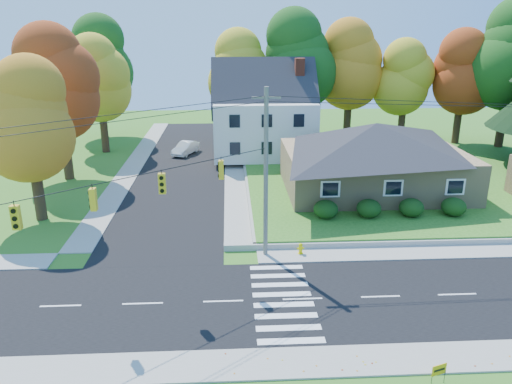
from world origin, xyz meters
TOP-DOWN VIEW (x-y plane):
  - ground at (0.00, 0.00)m, footprint 120.00×120.00m
  - road_main at (0.00, 0.00)m, footprint 90.00×8.00m
  - road_cross at (-8.00, 26.00)m, footprint 8.00×44.00m
  - sidewalk_north at (0.00, 5.00)m, footprint 90.00×2.00m
  - sidewalk_south at (0.00, -5.00)m, footprint 90.00×2.00m
  - lawn at (13.00, 21.00)m, footprint 30.00×30.00m
  - ranch_house at (8.00, 16.00)m, footprint 14.60×10.60m
  - colonial_house at (0.04, 28.00)m, footprint 10.40×8.40m
  - hedge_row at (7.50, 9.80)m, footprint 10.70×1.70m
  - traffic_infrastructure at (-0.15, 1.35)m, footprint 38.10×10.66m
  - tree_lot_0 at (-2.00, 34.00)m, footprint 6.72×6.72m
  - tree_lot_1 at (4.00, 33.00)m, footprint 7.84×7.84m
  - tree_lot_2 at (10.00, 34.00)m, footprint 7.28×7.28m
  - tree_lot_3 at (16.00, 33.00)m, footprint 6.16×6.16m
  - tree_lot_4 at (22.00, 32.00)m, footprint 6.72×6.72m
  - tree_west_0 at (-17.00, 12.00)m, footprint 6.16×6.16m
  - tree_west_1 at (-18.00, 22.00)m, footprint 7.28×7.28m
  - tree_west_2 at (-17.00, 32.00)m, footprint 6.72×6.72m
  - tree_west_3 at (-19.00, 40.00)m, footprint 7.84×7.84m
  - white_car at (-8.19, 30.32)m, footprint 2.87×4.29m
  - fire_hydrant at (0.62, 5.14)m, footprint 0.43×0.33m
  - yard_sign at (4.32, -6.47)m, footprint 0.65×0.24m

SIDE VIEW (x-z plane):
  - ground at x=0.00m, z-range 0.00..0.00m
  - road_main at x=0.00m, z-range 0.00..0.02m
  - road_cross at x=-8.00m, z-range 0.00..0.02m
  - sidewalk_north at x=0.00m, z-range 0.00..0.08m
  - sidewalk_south at x=0.00m, z-range 0.00..0.08m
  - lawn at x=13.00m, z-range 0.00..0.50m
  - fire_hydrant at x=0.62m, z-range -0.02..0.74m
  - yard_sign at x=4.32m, z-range 0.18..1.02m
  - white_car at x=-8.19m, z-range 0.02..1.36m
  - hedge_row at x=7.50m, z-range 0.50..1.77m
  - ranch_house at x=8.00m, z-range 0.57..5.97m
  - colonial_house at x=0.04m, z-range -0.22..9.38m
  - traffic_infrastructure at x=-0.15m, z-range 0.15..10.15m
  - tree_west_0 at x=-17.00m, z-range 1.42..12.89m
  - tree_lot_3 at x=16.00m, z-range 1.92..13.39m
  - tree_west_2 at x=-17.00m, z-range 1.55..14.06m
  - tree_lot_0 at x=-2.00m, z-range 2.05..14.56m
  - tree_lot_4 at x=22.00m, z-range 2.05..14.56m
  - tree_west_1 at x=-18.00m, z-range 1.68..15.24m
  - tree_lot_2 at x=10.00m, z-range 2.18..15.74m
  - tree_west_3 at x=-19.00m, z-range 1.81..16.41m
  - tree_lot_1 at x=4.00m, z-range 2.31..16.91m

